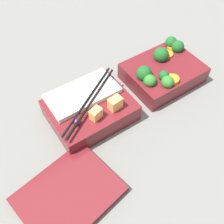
% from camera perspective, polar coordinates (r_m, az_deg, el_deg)
% --- Properties ---
extents(ground_plane, '(3.00, 3.00, 0.00)m').
position_cam_1_polar(ground_plane, '(0.67, 2.62, 2.31)').
color(ground_plane, slate).
extents(bento_tray_vegetable, '(0.19, 0.15, 0.08)m').
position_cam_1_polar(bento_tray_vegetable, '(0.71, 10.96, 8.76)').
color(bento_tray_vegetable, maroon).
rests_on(bento_tray_vegetable, ground_plane).
extents(bento_tray_rice, '(0.20, 0.15, 0.08)m').
position_cam_1_polar(bento_tray_rice, '(0.62, -4.87, 0.82)').
color(bento_tray_rice, maroon).
rests_on(bento_tray_rice, ground_plane).
extents(bento_lid, '(0.21, 0.18, 0.02)m').
position_cam_1_polar(bento_lid, '(0.54, -9.36, -17.32)').
color(bento_lid, maroon).
rests_on(bento_lid, ground_plane).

